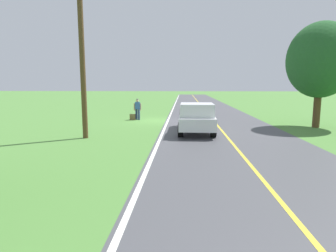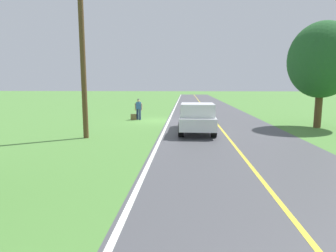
{
  "view_description": "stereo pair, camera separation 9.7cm",
  "coord_description": "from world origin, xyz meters",
  "px_view_note": "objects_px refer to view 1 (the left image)",
  "views": [
    {
      "loc": [
        -2.14,
        22.38,
        2.89
      ],
      "look_at": [
        -1.46,
        9.88,
        1.04
      ],
      "focal_mm": 30.19,
      "sensor_mm": 36.0,
      "label": 1
    },
    {
      "loc": [
        -2.24,
        22.37,
        2.89
      ],
      "look_at": [
        -1.46,
        9.88,
        1.04
      ],
      "focal_mm": 30.19,
      "sensor_mm": 36.0,
      "label": 2
    }
  ],
  "objects_px": {
    "hitchhiker_walking": "(138,108)",
    "suitcase_carried": "(133,117)",
    "tree_far_side_near": "(321,60)",
    "utility_pole_roadside": "(83,65)",
    "pickup_truck_passing": "(196,117)"
  },
  "relations": [
    {
      "from": "suitcase_carried",
      "to": "hitchhiker_walking",
      "type": "bearing_deg",
      "value": 100.86
    },
    {
      "from": "pickup_truck_passing",
      "to": "tree_far_side_near",
      "type": "relative_size",
      "value": 0.78
    },
    {
      "from": "hitchhiker_walking",
      "to": "utility_pole_roadside",
      "type": "relative_size",
      "value": 0.22
    },
    {
      "from": "tree_far_side_near",
      "to": "utility_pole_roadside",
      "type": "distance_m",
      "value": 15.05
    },
    {
      "from": "hitchhiker_walking",
      "to": "pickup_truck_passing",
      "type": "distance_m",
      "value": 7.62
    },
    {
      "from": "tree_far_side_near",
      "to": "suitcase_carried",
      "type": "bearing_deg",
      "value": -14.57
    },
    {
      "from": "hitchhiker_walking",
      "to": "utility_pole_roadside",
      "type": "xyz_separation_m",
      "value": [
        1.54,
        8.17,
        2.92
      ]
    },
    {
      "from": "suitcase_carried",
      "to": "tree_far_side_near",
      "type": "xyz_separation_m",
      "value": [
        -13.18,
        3.42,
        4.22
      ]
    },
    {
      "from": "utility_pole_roadside",
      "to": "suitcase_carried",
      "type": "bearing_deg",
      "value": -97.99
    },
    {
      "from": "hitchhiker_walking",
      "to": "utility_pole_roadside",
      "type": "height_order",
      "value": "utility_pole_roadside"
    },
    {
      "from": "hitchhiker_walking",
      "to": "suitcase_carried",
      "type": "xyz_separation_m",
      "value": [
        0.41,
        0.11,
        -0.74
      ]
    },
    {
      "from": "hitchhiker_walking",
      "to": "tree_far_side_near",
      "type": "height_order",
      "value": "tree_far_side_near"
    },
    {
      "from": "suitcase_carried",
      "to": "utility_pole_roadside",
      "type": "xyz_separation_m",
      "value": [
        1.13,
        8.06,
        3.66
      ]
    },
    {
      "from": "utility_pole_roadside",
      "to": "hitchhiker_walking",
      "type": "bearing_deg",
      "value": -100.7
    },
    {
      "from": "utility_pole_roadside",
      "to": "pickup_truck_passing",
      "type": "bearing_deg",
      "value": -161.33
    }
  ]
}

